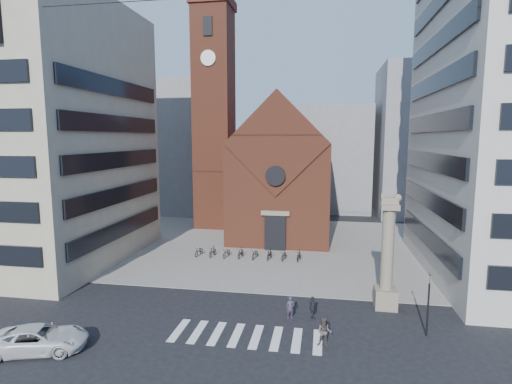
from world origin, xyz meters
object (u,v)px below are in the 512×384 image
Objects in this scene: pedestrian_1 at (324,332)px; lion_column at (387,263)px; traffic_light at (428,302)px; scooter_0 at (199,251)px; pedestrian_0 at (290,308)px; pedestrian_2 at (312,308)px; white_car at (38,339)px.

lion_column is at bearing 62.97° from pedestrian_1.
traffic_light is 2.26× the size of scooter_0.
scooter_0 is at bearing 136.21° from pedestrian_1.
pedestrian_2 is (1.53, 0.15, 0.02)m from pedestrian_0.
pedestrian_0 is 0.88× the size of pedestrian_1.
scooter_0 is (-19.82, 14.30, -1.74)m from traffic_light.
lion_column reaches higher than scooter_0.
lion_column is at bearing -81.88° from white_car.
traffic_light is at bearing -12.88° from pedestrian_0.
scooter_0 is at bearing 122.82° from pedestrian_0.
traffic_light is 9.04m from pedestrian_0.
lion_column is 2.02× the size of traffic_light.
pedestrian_0 is (-6.88, -3.02, -2.65)m from lion_column.
pedestrian_0 reaches higher than white_car.
white_car is 17.14m from pedestrian_1.
scooter_0 is (-10.95, 13.33, -0.26)m from pedestrian_0.
pedestrian_1 reaches higher than pedestrian_0.
pedestrian_2 is at bearing -151.72° from lion_column.
pedestrian_2 is 0.87× the size of scooter_0.
lion_column is 23.64m from white_car.
pedestrian_2 reaches higher than scooter_0.
traffic_light is at bearing 28.72° from pedestrian_1.
traffic_light reaches higher than pedestrian_1.
lion_column is 1.57× the size of white_car.
traffic_light reaches higher than pedestrian_2.
lion_column reaches higher than white_car.
traffic_light is at bearing -63.54° from lion_column.
pedestrian_1 is (-6.50, -2.49, -1.37)m from traffic_light.
pedestrian_0 is 0.85× the size of scooter_0.
pedestrian_0 is (-8.87, 0.98, -1.48)m from traffic_light.
traffic_light is at bearing -92.59° from white_car.
lion_column is at bearing 17.14° from pedestrian_0.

